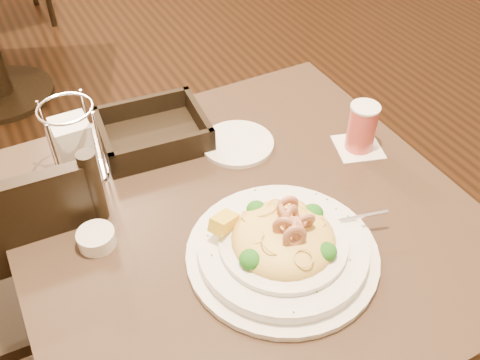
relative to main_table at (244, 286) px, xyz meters
name	(u,v)px	position (x,y,z in m)	size (l,w,h in m)	color
main_table	(244,286)	(0.00, 0.00, 0.00)	(0.90, 0.90, 0.76)	black
dining_chair_near	(34,279)	(-0.44, 0.27, -0.02)	(0.44, 0.44, 0.93)	black
pasta_bowl	(283,244)	(0.01, -0.13, 0.28)	(0.40, 0.36, 0.12)	white
drink_glass	(362,128)	(0.34, 0.07, 0.30)	(0.13, 0.13, 0.12)	white
bread_basket	(154,134)	(-0.08, 0.31, 0.27)	(0.26, 0.22, 0.07)	black
napkin_caddy	(75,148)	(-0.26, 0.27, 0.32)	(0.11, 0.11, 0.18)	silver
side_plate	(237,144)	(0.09, 0.21, 0.25)	(0.17, 0.17, 0.01)	white
butter_ramekin	(96,238)	(-0.29, 0.06, 0.26)	(0.07, 0.07, 0.03)	white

